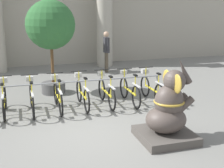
{
  "coord_description": "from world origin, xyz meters",
  "views": [
    {
      "loc": [
        -1.58,
        -6.64,
        2.94
      ],
      "look_at": [
        0.6,
        0.46,
        1.0
      ],
      "focal_mm": 50.0,
      "sensor_mm": 36.0,
      "label": 1
    }
  ],
  "objects_px": {
    "bicycle_2": "(32,98)",
    "bicycle_1": "(4,100)",
    "elephant_statue": "(168,113)",
    "person_pedestrian": "(106,48)",
    "bicycle_5": "(106,91)",
    "bicycle_6": "(129,90)",
    "bicycle_3": "(58,96)",
    "potted_tree": "(51,28)",
    "bicycle_7": "(151,88)",
    "bicycle_4": "(82,93)"
  },
  "relations": [
    {
      "from": "bicycle_6",
      "to": "bicycle_3",
      "type": "bearing_deg",
      "value": -179.93
    },
    {
      "from": "bicycle_7",
      "to": "person_pedestrian",
      "type": "relative_size",
      "value": 0.99
    },
    {
      "from": "bicycle_1",
      "to": "bicycle_3",
      "type": "height_order",
      "value": "same"
    },
    {
      "from": "bicycle_1",
      "to": "bicycle_5",
      "type": "distance_m",
      "value": 2.85
    },
    {
      "from": "bicycle_6",
      "to": "elephant_statue",
      "type": "xyz_separation_m",
      "value": [
        -0.1,
        -2.7,
        0.21
      ]
    },
    {
      "from": "bicycle_6",
      "to": "bicycle_7",
      "type": "height_order",
      "value": "same"
    },
    {
      "from": "bicycle_4",
      "to": "elephant_statue",
      "type": "bearing_deg",
      "value": -64.2
    },
    {
      "from": "bicycle_3",
      "to": "bicycle_4",
      "type": "distance_m",
      "value": 0.72
    },
    {
      "from": "bicycle_6",
      "to": "potted_tree",
      "type": "height_order",
      "value": "potted_tree"
    },
    {
      "from": "bicycle_5",
      "to": "person_pedestrian",
      "type": "bearing_deg",
      "value": 73.83
    },
    {
      "from": "bicycle_2",
      "to": "bicycle_4",
      "type": "distance_m",
      "value": 1.43
    },
    {
      "from": "elephant_statue",
      "to": "bicycle_4",
      "type": "bearing_deg",
      "value": 115.8
    },
    {
      "from": "bicycle_2",
      "to": "elephant_statue",
      "type": "height_order",
      "value": "elephant_statue"
    },
    {
      "from": "bicycle_3",
      "to": "person_pedestrian",
      "type": "relative_size",
      "value": 0.99
    },
    {
      "from": "bicycle_7",
      "to": "potted_tree",
      "type": "xyz_separation_m",
      "value": [
        -2.78,
        1.77,
        1.75
      ]
    },
    {
      "from": "bicycle_2",
      "to": "bicycle_1",
      "type": "bearing_deg",
      "value": 175.83
    },
    {
      "from": "elephant_statue",
      "to": "bicycle_5",
      "type": "bearing_deg",
      "value": 102.69
    },
    {
      "from": "bicycle_4",
      "to": "bicycle_6",
      "type": "relative_size",
      "value": 1.0
    },
    {
      "from": "bicycle_3",
      "to": "bicycle_6",
      "type": "bearing_deg",
      "value": 0.07
    },
    {
      "from": "elephant_statue",
      "to": "potted_tree",
      "type": "height_order",
      "value": "potted_tree"
    },
    {
      "from": "bicycle_1",
      "to": "bicycle_6",
      "type": "bearing_deg",
      "value": -0.62
    },
    {
      "from": "bicycle_4",
      "to": "potted_tree",
      "type": "relative_size",
      "value": 0.57
    },
    {
      "from": "bicycle_4",
      "to": "bicycle_7",
      "type": "relative_size",
      "value": 1.0
    },
    {
      "from": "bicycle_2",
      "to": "bicycle_3",
      "type": "height_order",
      "value": "same"
    },
    {
      "from": "bicycle_5",
      "to": "bicycle_7",
      "type": "distance_m",
      "value": 1.43
    },
    {
      "from": "bicycle_3",
      "to": "bicycle_6",
      "type": "relative_size",
      "value": 1.0
    },
    {
      "from": "potted_tree",
      "to": "bicycle_6",
      "type": "bearing_deg",
      "value": -40.31
    },
    {
      "from": "bicycle_1",
      "to": "elephant_statue",
      "type": "distance_m",
      "value": 4.43
    },
    {
      "from": "bicycle_4",
      "to": "bicycle_7",
      "type": "distance_m",
      "value": 2.14
    },
    {
      "from": "bicycle_1",
      "to": "person_pedestrian",
      "type": "height_order",
      "value": "person_pedestrian"
    },
    {
      "from": "bicycle_6",
      "to": "person_pedestrian",
      "type": "height_order",
      "value": "person_pedestrian"
    },
    {
      "from": "bicycle_3",
      "to": "bicycle_6",
      "type": "distance_m",
      "value": 2.14
    },
    {
      "from": "bicycle_2",
      "to": "potted_tree",
      "type": "xyz_separation_m",
      "value": [
        0.79,
        1.76,
        1.75
      ]
    },
    {
      "from": "bicycle_7",
      "to": "person_pedestrian",
      "type": "xyz_separation_m",
      "value": [
        -0.18,
        4.38,
        0.66
      ]
    },
    {
      "from": "bicycle_5",
      "to": "bicycle_2",
      "type": "bearing_deg",
      "value": -178.56
    },
    {
      "from": "bicycle_3",
      "to": "bicycle_6",
      "type": "xyz_separation_m",
      "value": [
        2.14,
        0.0,
        0.0
      ]
    },
    {
      "from": "bicycle_2",
      "to": "bicycle_4",
      "type": "height_order",
      "value": "same"
    },
    {
      "from": "bicycle_5",
      "to": "elephant_statue",
      "type": "xyz_separation_m",
      "value": [
        0.62,
        -2.74,
        0.21
      ]
    },
    {
      "from": "bicycle_5",
      "to": "bicycle_6",
      "type": "relative_size",
      "value": 1.0
    },
    {
      "from": "bicycle_6",
      "to": "elephant_statue",
      "type": "relative_size",
      "value": 0.96
    },
    {
      "from": "bicycle_3",
      "to": "potted_tree",
      "type": "height_order",
      "value": "potted_tree"
    },
    {
      "from": "person_pedestrian",
      "to": "bicycle_3",
      "type": "bearing_deg",
      "value": -121.57
    },
    {
      "from": "bicycle_3",
      "to": "potted_tree",
      "type": "xyz_separation_m",
      "value": [
        0.08,
        1.75,
        1.75
      ]
    },
    {
      "from": "bicycle_5",
      "to": "bicycle_7",
      "type": "relative_size",
      "value": 1.0
    },
    {
      "from": "bicycle_7",
      "to": "potted_tree",
      "type": "bearing_deg",
      "value": 147.47
    },
    {
      "from": "bicycle_3",
      "to": "bicycle_5",
      "type": "height_order",
      "value": "same"
    },
    {
      "from": "elephant_statue",
      "to": "person_pedestrian",
      "type": "xyz_separation_m",
      "value": [
        0.63,
        7.06,
        0.45
      ]
    },
    {
      "from": "bicycle_7",
      "to": "elephant_statue",
      "type": "xyz_separation_m",
      "value": [
        -0.81,
        -2.68,
        0.21
      ]
    },
    {
      "from": "bicycle_6",
      "to": "elephant_statue",
      "type": "bearing_deg",
      "value": -92.03
    },
    {
      "from": "bicycle_7",
      "to": "bicycle_3",
      "type": "bearing_deg",
      "value": 179.65
    }
  ]
}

